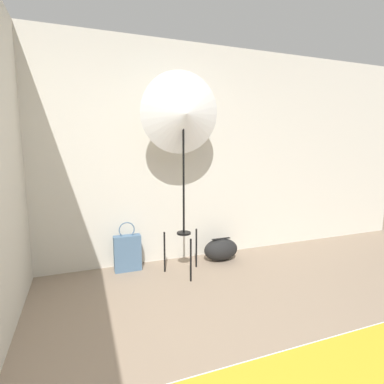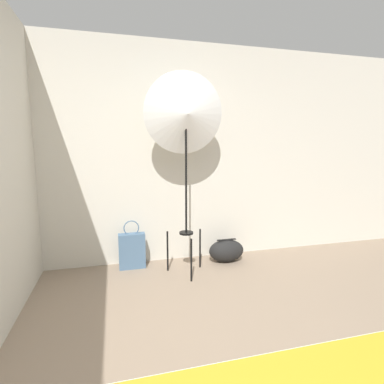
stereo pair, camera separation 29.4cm
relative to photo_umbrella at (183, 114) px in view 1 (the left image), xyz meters
The scene contains 4 objects.
wall_back 0.71m from the photo_umbrella, 122.64° to the left, with size 8.00×0.05×2.60m.
photo_umbrella is the anchor object (origin of this frame).
tote_bag 1.64m from the photo_umbrella, 153.37° to the left, with size 0.30×0.11×0.57m.
duffel_bag 1.70m from the photo_umbrella, 20.17° to the left, with size 0.44×0.27×0.28m.
Camera 1 is at (-0.72, -1.00, 1.40)m, focal length 28.00 mm.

